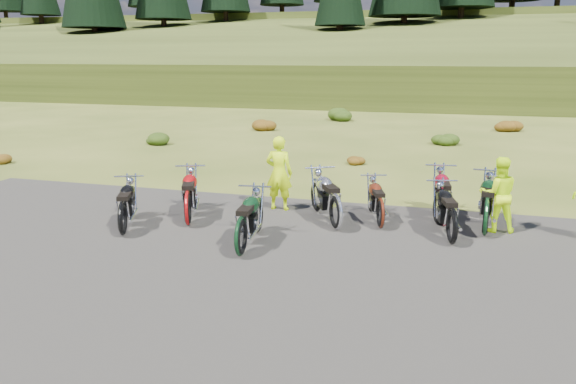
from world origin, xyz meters
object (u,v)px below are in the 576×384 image
(motorcycle_3, at_px, (335,231))
(motorcycle_7, at_px, (484,236))
(motorcycle_0, at_px, (124,236))
(person_middle, at_px, (279,174))

(motorcycle_3, distance_m, motorcycle_7, 3.08)
(motorcycle_0, relative_size, person_middle, 1.12)
(motorcycle_3, height_order, motorcycle_7, motorcycle_7)
(motorcycle_0, height_order, motorcycle_3, motorcycle_3)
(motorcycle_0, bearing_deg, person_middle, -64.67)
(motorcycle_3, relative_size, motorcycle_7, 0.98)
(motorcycle_7, height_order, person_middle, person_middle)
(motorcycle_0, bearing_deg, motorcycle_3, -91.71)
(motorcycle_3, bearing_deg, motorcycle_0, 81.56)
(motorcycle_0, height_order, person_middle, person_middle)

